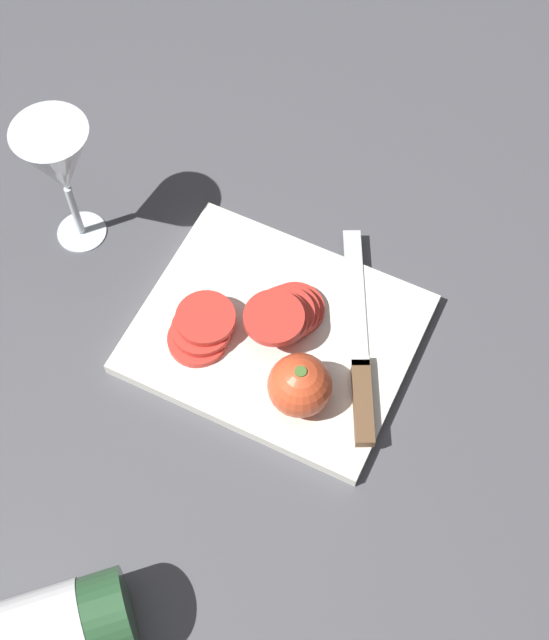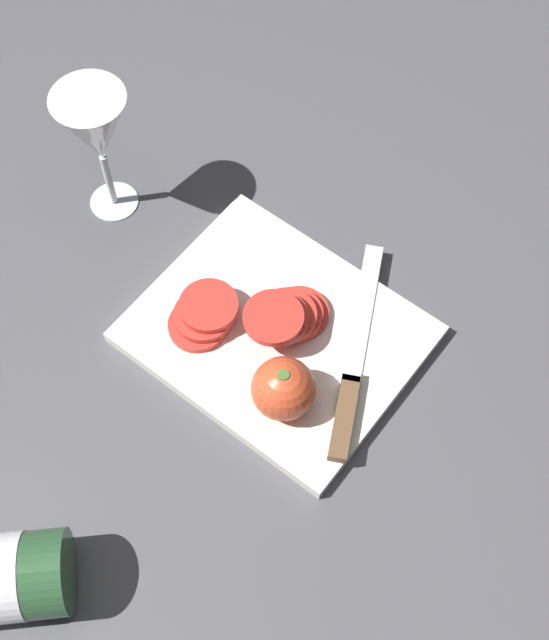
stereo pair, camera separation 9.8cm
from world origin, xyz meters
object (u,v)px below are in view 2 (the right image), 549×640
object	(u,v)px
wine_glass	(96,132)
tomato_slice_stack_near	(287,315)
knife	(349,392)
whole_tomato	(283,389)
tomato_slice_stack_far	(203,316)

from	to	relation	value
wine_glass	tomato_slice_stack_near	xyz separation A→B (m)	(0.28, -0.01, -0.09)
knife	whole_tomato	bearing A→B (deg)	108.52
whole_tomato	tomato_slice_stack_near	xyz separation A→B (m)	(-0.05, 0.08, -0.01)
wine_glass	tomato_slice_stack_far	bearing A→B (deg)	-18.31
whole_tomato	tomato_slice_stack_near	size ratio (longest dim) A/B	0.66
whole_tomato	knife	bearing A→B (deg)	44.89
wine_glass	tomato_slice_stack_near	size ratio (longest dim) A/B	1.76
tomato_slice_stack_near	tomato_slice_stack_far	xyz separation A→B (m)	(-0.08, -0.05, -0.01)
tomato_slice_stack_near	whole_tomato	bearing A→B (deg)	-54.87
whole_tomato	knife	distance (m)	0.08
wine_glass	knife	size ratio (longest dim) A/B	0.73
whole_tomato	knife	world-z (taller)	whole_tomato
wine_glass	tomato_slice_stack_far	size ratio (longest dim) A/B	2.14
whole_tomato	tomato_slice_stack_near	distance (m)	0.10
whole_tomato	wine_glass	bearing A→B (deg)	164.80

